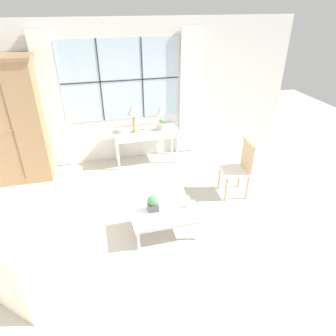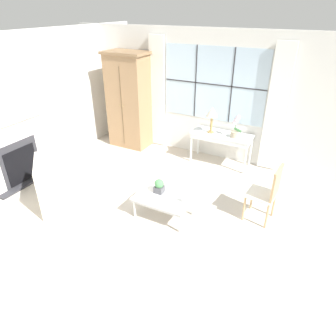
% 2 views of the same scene
% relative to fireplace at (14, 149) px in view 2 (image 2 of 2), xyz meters
% --- Properties ---
extents(ground_plane, '(14.00, 14.00, 0.00)m').
position_rel_fireplace_xyz_m(ground_plane, '(2.91, -0.02, -0.73)').
color(ground_plane, '#BCB2A3').
extents(wall_back_windowed, '(7.20, 0.14, 2.80)m').
position_rel_fireplace_xyz_m(wall_back_windowed, '(2.91, 3.01, 0.67)').
color(wall_back_windowed, silver).
rests_on(wall_back_windowed, ground_plane).
extents(wall_left, '(0.06, 7.20, 2.80)m').
position_rel_fireplace_xyz_m(wall_left, '(-0.12, 0.58, 0.67)').
color(wall_left, silver).
rests_on(wall_left, ground_plane).
extents(fireplace, '(0.34, 1.50, 2.11)m').
position_rel_fireplace_xyz_m(fireplace, '(0.00, 0.00, 0.00)').
color(fireplace, '#2D2D33').
rests_on(fireplace, ground_plane).
extents(armoire, '(1.03, 0.68, 2.28)m').
position_rel_fireplace_xyz_m(armoire, '(0.91, 2.63, 0.41)').
color(armoire, '#93704C').
rests_on(armoire, ground_plane).
extents(console_table, '(1.32, 0.51, 0.72)m').
position_rel_fireplace_xyz_m(console_table, '(3.29, 2.67, -0.10)').
color(console_table, silver).
rests_on(console_table, ground_plane).
extents(table_lamp, '(0.25, 0.25, 0.58)m').
position_rel_fireplace_xyz_m(table_lamp, '(3.05, 2.62, 0.43)').
color(table_lamp, '#9E7F47').
rests_on(table_lamp, console_table).
extents(potted_orchid, '(0.22, 0.18, 0.49)m').
position_rel_fireplace_xyz_m(potted_orchid, '(3.59, 2.61, 0.18)').
color(potted_orchid, tan).
rests_on(potted_orchid, console_table).
extents(armchair_upholstered, '(1.25, 1.25, 0.90)m').
position_rel_fireplace_xyz_m(armchair_upholstered, '(1.36, -0.13, -0.44)').
color(armchair_upholstered, beige).
rests_on(armchair_upholstered, ground_plane).
extents(side_chair_wooden, '(0.48, 0.48, 1.02)m').
position_rel_fireplace_xyz_m(side_chair_wooden, '(4.63, 1.05, -0.16)').
color(side_chair_wooden, white).
rests_on(side_chair_wooden, ground_plane).
extents(coffee_table, '(0.95, 0.61, 0.39)m').
position_rel_fireplace_xyz_m(coffee_table, '(3.10, 0.36, -0.39)').
color(coffee_table, silver).
rests_on(coffee_table, ground_plane).
extents(potted_plant_small, '(0.16, 0.16, 0.25)m').
position_rel_fireplace_xyz_m(potted_plant_small, '(2.97, 0.45, -0.22)').
color(potted_plant_small, '#4C4C51').
rests_on(potted_plant_small, coffee_table).
extents(pillar_candle, '(0.11, 0.11, 0.14)m').
position_rel_fireplace_xyz_m(pillar_candle, '(3.47, 0.38, -0.29)').
color(pillar_candle, silver).
rests_on(pillar_candle, coffee_table).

